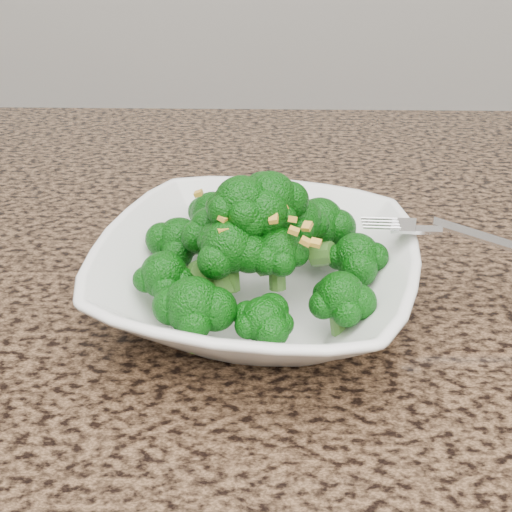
# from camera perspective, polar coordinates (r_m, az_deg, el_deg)

# --- Properties ---
(granite_counter) EXTENTS (1.64, 1.04, 0.03)m
(granite_counter) POSITION_cam_1_polar(r_m,az_deg,el_deg) (0.54, -8.41, -6.22)
(granite_counter) COLOR brown
(granite_counter) RESTS_ON cabinet
(bowl) EXTENTS (0.30, 0.30, 0.06)m
(bowl) POSITION_cam_1_polar(r_m,az_deg,el_deg) (0.52, 0.00, -1.81)
(bowl) COLOR white
(bowl) RESTS_ON granite_counter
(broccoli_pile) EXTENTS (0.22, 0.22, 0.08)m
(broccoli_pile) POSITION_cam_1_polar(r_m,az_deg,el_deg) (0.48, 0.00, 5.06)
(broccoli_pile) COLOR #095209
(broccoli_pile) RESTS_ON bowl
(garlic_topping) EXTENTS (0.13, 0.13, 0.01)m
(garlic_topping) POSITION_cam_1_polar(r_m,az_deg,el_deg) (0.47, 0.00, 9.56)
(garlic_topping) COLOR gold
(garlic_topping) RESTS_ON broccoli_pile
(fork) EXTENTS (0.19, 0.07, 0.01)m
(fork) POSITION_cam_1_polar(r_m,az_deg,el_deg) (0.52, 15.45, 2.20)
(fork) COLOR silver
(fork) RESTS_ON bowl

